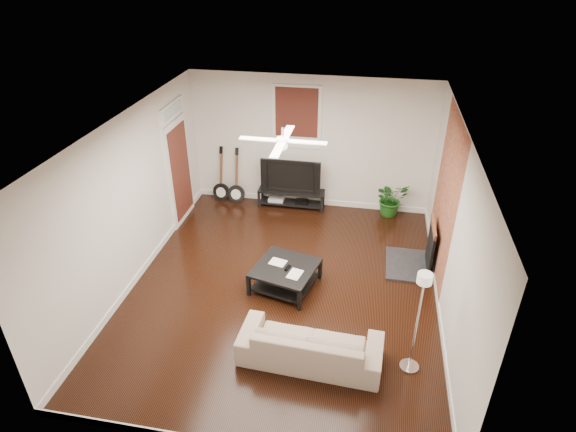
# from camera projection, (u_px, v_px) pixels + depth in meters

# --- Properties ---
(room) EXTENTS (5.01, 6.01, 2.81)m
(room) POSITION_uv_depth(u_px,v_px,m) (283.00, 215.00, 7.31)
(room) COLOR black
(room) RESTS_ON ground
(brick_accent) EXTENTS (0.02, 2.20, 2.80)m
(brick_accent) POSITION_uv_depth(u_px,v_px,m) (445.00, 198.00, 7.77)
(brick_accent) COLOR #994831
(brick_accent) RESTS_ON floor
(fireplace) EXTENTS (0.80, 1.10, 0.92)m
(fireplace) POSITION_uv_depth(u_px,v_px,m) (419.00, 245.00, 8.28)
(fireplace) COLOR black
(fireplace) RESTS_ON floor
(window_back) EXTENTS (1.00, 0.06, 1.30)m
(window_back) POSITION_uv_depth(u_px,v_px,m) (297.00, 117.00, 9.61)
(window_back) COLOR #38130F
(window_back) RESTS_ON wall_back
(door_left) EXTENTS (0.08, 1.00, 2.50)m
(door_left) POSITION_uv_depth(u_px,v_px,m) (179.00, 163.00, 9.39)
(door_left) COLOR white
(door_left) RESTS_ON wall_left
(tv_stand) EXTENTS (1.41, 0.38, 0.39)m
(tv_stand) POSITION_uv_depth(u_px,v_px,m) (291.00, 198.00, 10.33)
(tv_stand) COLOR black
(tv_stand) RESTS_ON floor
(tv) EXTENTS (1.26, 0.17, 0.73)m
(tv) POSITION_uv_depth(u_px,v_px,m) (292.00, 174.00, 10.07)
(tv) COLOR black
(tv) RESTS_ON tv_stand
(coffee_table) EXTENTS (1.15, 1.15, 0.40)m
(coffee_table) POSITION_uv_depth(u_px,v_px,m) (285.00, 277.00, 7.93)
(coffee_table) COLOR black
(coffee_table) RESTS_ON floor
(sofa) EXTENTS (1.98, 0.86, 0.57)m
(sofa) POSITION_uv_depth(u_px,v_px,m) (310.00, 344.00, 6.50)
(sofa) COLOR tan
(sofa) RESTS_ON floor
(floor_lamp) EXTENTS (0.27, 0.27, 1.58)m
(floor_lamp) POSITION_uv_depth(u_px,v_px,m) (417.00, 323.00, 6.12)
(floor_lamp) COLOR silver
(floor_lamp) RESTS_ON floor
(potted_plant) EXTENTS (0.86, 0.83, 0.74)m
(potted_plant) POSITION_uv_depth(u_px,v_px,m) (391.00, 199.00, 9.95)
(potted_plant) COLOR #1B5317
(potted_plant) RESTS_ON floor
(guitar_left) EXTENTS (0.42, 0.33, 1.24)m
(guitar_left) POSITION_uv_depth(u_px,v_px,m) (220.00, 175.00, 10.34)
(guitar_left) COLOR black
(guitar_left) RESTS_ON floor
(guitar_right) EXTENTS (0.40, 0.29, 1.24)m
(guitar_right) POSITION_uv_depth(u_px,v_px,m) (235.00, 177.00, 10.26)
(guitar_right) COLOR black
(guitar_right) RESTS_ON floor
(ceiling_fan) EXTENTS (1.24, 1.24, 0.32)m
(ceiling_fan) POSITION_uv_depth(u_px,v_px,m) (283.00, 141.00, 6.71)
(ceiling_fan) COLOR white
(ceiling_fan) RESTS_ON ceiling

